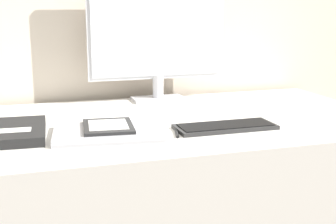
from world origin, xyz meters
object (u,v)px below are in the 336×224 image
Objects in this scene: notebook at (14,132)px; pen at (176,131)px; monitor at (158,29)px; keyboard at (225,127)px; ereader at (108,126)px; laptop at (108,132)px.

notebook is 2.13× the size of pen.
monitor reaches higher than keyboard.
ereader is at bearing -122.53° from monitor.
laptop is 0.02m from ereader.
keyboard is 1.11× the size of notebook.
monitor reaches higher than laptop.
ereader is at bearing 165.39° from pen.
notebook is (-0.54, -0.38, -0.26)m from monitor.
monitor is at bearing 58.17° from laptop.
monitor is at bearing 98.51° from keyboard.
ereader is at bearing -10.13° from notebook.
ereader is 0.69× the size of notebook.
monitor is at bearing 35.48° from notebook.
laptop reaches higher than pen.
notebook is at bearing 165.70° from laptop.
ereader is (-0.35, 0.06, 0.01)m from keyboard.
pen is at bearing -99.71° from monitor.
pen is (-0.15, 0.01, -0.00)m from keyboard.
keyboard is at bearing -81.49° from monitor.
ereader is (-0.27, -0.43, -0.26)m from monitor.
keyboard reaches higher than pen.
monitor is 1.77× the size of keyboard.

